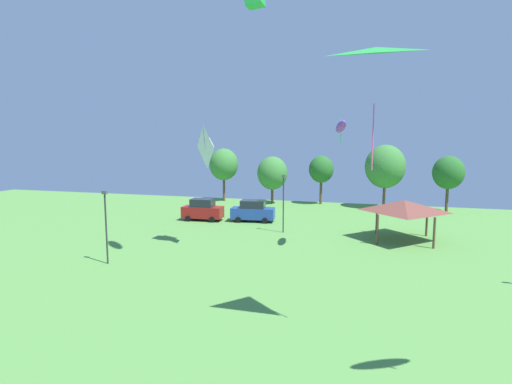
{
  "coord_description": "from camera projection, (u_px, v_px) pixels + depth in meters",
  "views": [
    {
      "loc": [
        3.37,
        2.04,
        8.65
      ],
      "look_at": [
        -0.63,
        15.92,
        6.85
      ],
      "focal_mm": 28.0,
      "sensor_mm": 36.0,
      "label": 1
    }
  ],
  "objects": [
    {
      "name": "kite_flying_7",
      "position": [
        205.0,
        147.0,
        32.27
      ],
      "size": [
        2.52,
        2.48,
        3.49
      ],
      "color": "white"
    },
    {
      "name": "kite_flying_4",
      "position": [
        341.0,
        127.0,
        30.7
      ],
      "size": [
        1.29,
        3.12,
        1.92
      ],
      "color": "purple"
    },
    {
      "name": "treeline_tree_1",
      "position": [
        272.0,
        173.0,
        56.23
      ],
      "size": [
        4.27,
        4.27,
        6.7
      ],
      "color": "brown",
      "rests_on": "ground"
    },
    {
      "name": "treeline_tree_3",
      "position": [
        385.0,
        167.0,
        52.41
      ],
      "size": [
        5.19,
        5.19,
        8.35
      ],
      "color": "brown",
      "rests_on": "ground"
    },
    {
      "name": "parked_car_second_from_left",
      "position": [
        253.0,
        211.0,
        43.77
      ],
      "size": [
        4.92,
        2.52,
        2.36
      ],
      "rotation": [
        0.0,
        0.0,
        0.12
      ],
      "color": "#234299",
      "rests_on": "ground"
    },
    {
      "name": "treeline_tree_4",
      "position": [
        448.0,
        173.0,
        49.74
      ],
      "size": [
        3.78,
        3.78,
        7.0
      ],
      "color": "brown",
      "rests_on": "ground"
    },
    {
      "name": "parked_car_leftmost",
      "position": [
        203.0,
        210.0,
        44.41
      ],
      "size": [
        4.57,
        2.28,
        2.44
      ],
      "rotation": [
        0.0,
        0.0,
        0.06
      ],
      "color": "maroon",
      "rests_on": "ground"
    },
    {
      "name": "light_post_1",
      "position": [
        106.0,
        222.0,
        28.27
      ],
      "size": [
        0.36,
        0.2,
        5.28
      ],
      "color": "#2D2D33",
      "rests_on": "ground"
    },
    {
      "name": "light_post_0",
      "position": [
        283.0,
        200.0,
        38.2
      ],
      "size": [
        0.36,
        0.2,
        5.59
      ],
      "color": "#2D2D33",
      "rests_on": "ground"
    },
    {
      "name": "treeline_tree_0",
      "position": [
        224.0,
        165.0,
        58.77
      ],
      "size": [
        4.26,
        4.26,
        7.78
      ],
      "color": "brown",
      "rests_on": "ground"
    },
    {
      "name": "treeline_tree_2",
      "position": [
        321.0,
        169.0,
        55.84
      ],
      "size": [
        3.45,
        3.45,
        6.82
      ],
      "color": "brown",
      "rests_on": "ground"
    },
    {
      "name": "kite_flying_6",
      "position": [
        375.0,
        73.0,
        17.05
      ],
      "size": [
        2.8,
        2.08,
        4.54
      ],
      "color": "green"
    },
    {
      "name": "park_pavilion",
      "position": [
        404.0,
        206.0,
        35.16
      ],
      "size": [
        5.76,
        5.93,
        3.6
      ],
      "color": "brown",
      "rests_on": "ground"
    }
  ]
}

